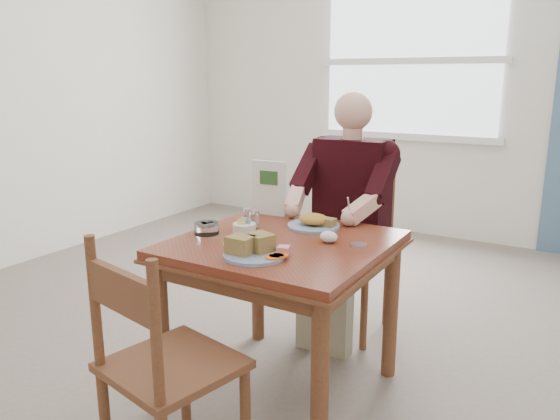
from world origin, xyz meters
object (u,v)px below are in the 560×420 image
Objects in this scene: chair_near at (162,367)px; far_plate at (315,222)px; chair_far at (352,250)px; diner at (347,198)px; table at (282,263)px; near_plate at (254,249)px.

chair_near is 1.06m from far_plate.
diner is at bearing -89.99° from chair_far.
diner is (0.04, 1.47, 0.33)m from chair_near.
diner reaches higher than chair_far.
table is 0.30m from far_plate.
chair_far is 0.61m from far_plate.
table is 3.37× the size of far_plate.
chair_far reaches higher than far_plate.
table is 0.78m from chair_near.
chair_near is at bearing -96.28° from near_plate.
diner is at bearing 90.73° from near_plate.
chair_far is at bearing 88.40° from chair_near.
chair_near reaches higher than far_plate.
diner is 4.80× the size of near_plate.
near_plate reaches higher than far_plate.
chair_near is at bearing -93.28° from table.
table is 0.81m from chair_far.
chair_far is at bearing 93.06° from far_plate.
near_plate is (0.01, -1.05, 0.30)m from chair_far.
chair_near is at bearing -91.70° from diner.
chair_near is 0.59m from near_plate.
chair_near is 0.69× the size of diner.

